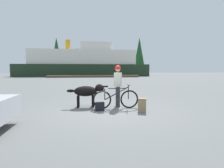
{
  "coord_description": "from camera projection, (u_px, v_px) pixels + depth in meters",
  "views": [
    {
      "loc": [
        -0.74,
        -6.4,
        1.47
      ],
      "look_at": [
        0.32,
        1.35,
        0.85
      ],
      "focal_mm": 29.01,
      "sensor_mm": 36.0,
      "label": 1
    }
  ],
  "objects": [
    {
      "name": "backpack",
      "position": [
        142.0,
        105.0,
        6.28
      ],
      "size": [
        0.33,
        0.28,
        0.48
      ],
      "primitive_type": "cube",
      "rotation": [
        0.0,
        0.0,
        -0.32
      ],
      "color": "#8C7251",
      "rests_on": "ground_plane"
    },
    {
      "name": "pine_tree_mid_back",
      "position": [
        78.0,
        57.0,
        57.75
      ],
      "size": [
        2.85,
        2.85,
        8.53
      ],
      "color": "#4C331E",
      "rests_on": "ground_plane"
    },
    {
      "name": "pine_tree_center",
      "position": [
        83.0,
        55.0,
        55.03
      ],
      "size": [
        4.01,
        4.01,
        9.53
      ],
      "color": "#4C331E",
      "rests_on": "ground_plane"
    },
    {
      "name": "dock_pier",
      "position": [
        94.0,
        76.0,
        34.83
      ],
      "size": [
        17.33,
        2.1,
        0.4
      ],
      "primitive_type": "cube",
      "color": "brown",
      "rests_on": "ground_plane"
    },
    {
      "name": "pine_tree_far_left",
      "position": [
        57.0,
        52.0,
        53.49
      ],
      "size": [
        3.3,
        3.3,
        10.95
      ],
      "color": "#4C331E",
      "rests_on": "ground_plane"
    },
    {
      "name": "dog",
      "position": [
        88.0,
        91.0,
        7.13
      ],
      "size": [
        1.46,
        0.48,
        0.9
      ],
      "color": "black",
      "rests_on": "ground_plane"
    },
    {
      "name": "handbag_pannier",
      "position": [
        100.0,
        106.0,
        6.49
      ],
      "size": [
        0.33,
        0.2,
        0.31
      ],
      "primitive_type": "cube",
      "rotation": [
        0.0,
        0.0,
        0.07
      ],
      "color": "black",
      "rests_on": "ground_plane"
    },
    {
      "name": "ferry_boat",
      "position": [
        84.0,
        64.0,
        42.15
      ],
      "size": [
        29.11,
        8.19,
        8.25
      ],
      "color": "#1E331E",
      "rests_on": "ground_plane"
    },
    {
      "name": "bicycle",
      "position": [
        115.0,
        99.0,
        6.82
      ],
      "size": [
        1.74,
        0.44,
        0.9
      ],
      "color": "black",
      "rests_on": "ground_plane"
    },
    {
      "name": "person_cyclist",
      "position": [
        118.0,
        82.0,
        7.2
      ],
      "size": [
        0.32,
        0.53,
        1.65
      ],
      "color": "#333338",
      "rests_on": "ground_plane"
    },
    {
      "name": "pine_tree_far_right",
      "position": [
        139.0,
        52.0,
        55.16
      ],
      "size": [
        3.24,
        3.24,
        11.15
      ],
      "color": "#4C331E",
      "rests_on": "ground_plane"
    },
    {
      "name": "ground_plane",
      "position": [
        108.0,
        110.0,
        6.54
      ],
      "size": [
        160.0,
        160.0,
        0.0
      ],
      "primitive_type": "plane",
      "color": "#595B5B"
    }
  ]
}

